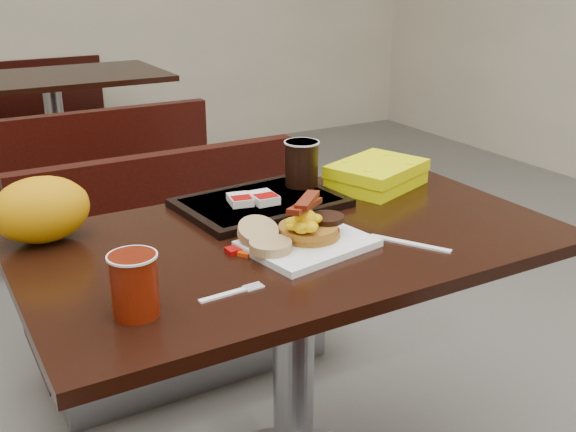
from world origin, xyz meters
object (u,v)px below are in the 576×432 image
coffee_cup_near (135,285)px  paper_bag (41,210)px  bench_far_s (91,179)px  tray (261,203)px  platter (308,244)px  pancake_stack (309,230)px  coffee_cup_far (302,164)px  bench_far_n (34,122)px  bench_near_n (187,275)px  hashbrown_sleeve_left (240,200)px  table_far (58,143)px  knife (410,243)px  fork (223,295)px  table_near (294,377)px  hashbrown_sleeve_right (263,198)px  clamshell (377,175)px

coffee_cup_near → paper_bag: (-0.07, 0.43, 0.02)m
bench_far_s → tray: size_ratio=2.55×
platter → pancake_stack: bearing=41.9°
platter → coffee_cup_far: size_ratio=2.17×
bench_far_n → coffee_cup_far: size_ratio=8.34×
bench_far_s → tray: (0.02, -1.69, 0.40)m
bench_near_n → pancake_stack: (0.01, -0.75, 0.42)m
paper_bag → hashbrown_sleeve_left: bearing=-4.9°
table_far → bench_far_n: size_ratio=1.20×
bench_near_n → knife: 0.97m
bench_far_s → hashbrown_sleeve_left: bearing=-91.1°
fork → coffee_cup_far: coffee_cup_far is taller
platter → coffee_cup_far: 0.38m
bench_far_n → hashbrown_sleeve_left: hashbrown_sleeve_left is taller
bench_far_n → knife: knife is taller
knife → paper_bag: size_ratio=0.88×
table_near → coffee_cup_far: size_ratio=10.00×
paper_bag → hashbrown_sleeve_right: bearing=-6.5°
fork → hashbrown_sleeve_right: (0.29, 0.38, 0.03)m
platter → paper_bag: 0.59m
platter → tray: 0.28m
coffee_cup_far → platter: bearing=-118.7°
knife → hashbrown_sleeve_left: hashbrown_sleeve_left is taller
hashbrown_sleeve_right → bench_far_n: bearing=93.0°
hashbrown_sleeve_right → coffee_cup_far: bearing=26.7°
bench_far_s → coffee_cup_near: (-0.42, -2.08, 0.45)m
hashbrown_sleeve_right → clamshell: size_ratio=0.32×
fork → platter: bearing=21.9°
coffee_cup_near → knife: size_ratio=0.62×
paper_bag → fork: bearing=-62.3°
tray → coffee_cup_near: bearing=-144.1°
bench_far_s → hashbrown_sleeve_left: hashbrown_sleeve_left is taller
fork → bench_far_s: bearing=79.9°
pancake_stack → platter: bearing=-128.3°
coffee_cup_far → clamshell: coffee_cup_far is taller
table_far → bench_far_s: 0.70m
platter → bench_far_n: bearing=80.0°
bench_far_n → platter: (-0.01, -3.37, 0.40)m
coffee_cup_near → platter: bearing=14.4°
paper_bag → bench_near_n: bearing=42.4°
bench_near_n → knife: (0.19, -0.87, 0.39)m
pancake_stack → coffee_cup_near: (-0.43, -0.13, 0.03)m
hashbrown_sleeve_left → fork: bearing=-108.8°
tray → clamshell: clamshell is taller
fork → bench_near_n: bearing=70.6°
tray → fork: bearing=-130.8°
hashbrown_sleeve_right → coffee_cup_far: coffee_cup_far is taller
table_near → fork: size_ratio=9.10×
table_far → fork: (-0.26, -2.79, 0.38)m
fork → paper_bag: (-0.23, 0.44, 0.07)m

